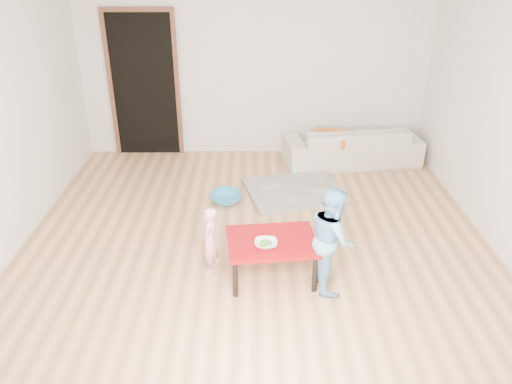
{
  "coord_description": "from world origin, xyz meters",
  "views": [
    {
      "loc": [
        -0.03,
        -4.67,
        2.9
      ],
      "look_at": [
        0.0,
        -0.2,
        0.65
      ],
      "focal_mm": 35.0,
      "sensor_mm": 36.0,
      "label": 1
    }
  ],
  "objects_px": {
    "sofa": "(352,145)",
    "red_table": "(272,258)",
    "basin": "(226,198)",
    "child_blue": "(332,239)",
    "bowl": "(266,244)",
    "child_pink": "(210,240)"
  },
  "relations": [
    {
      "from": "red_table",
      "to": "basin",
      "type": "bearing_deg",
      "value": 108.39
    },
    {
      "from": "sofa",
      "to": "child_pink",
      "type": "distance_m",
      "value": 3.24
    },
    {
      "from": "sofa",
      "to": "child_pink",
      "type": "xyz_separation_m",
      "value": [
        -1.85,
        -2.67,
        0.06
      ]
    },
    {
      "from": "sofa",
      "to": "child_pink",
      "type": "bearing_deg",
      "value": 47.87
    },
    {
      "from": "sofa",
      "to": "basin",
      "type": "bearing_deg",
      "value": 27.58
    },
    {
      "from": "child_blue",
      "to": "child_pink",
      "type": "bearing_deg",
      "value": 73.71
    },
    {
      "from": "bowl",
      "to": "child_pink",
      "type": "bearing_deg",
      "value": 158.13
    },
    {
      "from": "child_blue",
      "to": "bowl",
      "type": "bearing_deg",
      "value": 83.77
    },
    {
      "from": "bowl",
      "to": "child_pink",
      "type": "height_order",
      "value": "child_pink"
    },
    {
      "from": "bowl",
      "to": "child_blue",
      "type": "bearing_deg",
      "value": -1.35
    },
    {
      "from": "sofa",
      "to": "bowl",
      "type": "distance_m",
      "value": 3.17
    },
    {
      "from": "sofa",
      "to": "child_pink",
      "type": "relative_size",
      "value": 2.79
    },
    {
      "from": "child_blue",
      "to": "red_table",
      "type": "bearing_deg",
      "value": 72.28
    },
    {
      "from": "bowl",
      "to": "child_blue",
      "type": "xyz_separation_m",
      "value": [
        0.6,
        -0.01,
        0.06
      ]
    },
    {
      "from": "sofa",
      "to": "red_table",
      "type": "height_order",
      "value": "sofa"
    },
    {
      "from": "sofa",
      "to": "bowl",
      "type": "xyz_separation_m",
      "value": [
        -1.31,
        -2.88,
        0.16
      ]
    },
    {
      "from": "child_blue",
      "to": "basin",
      "type": "xyz_separation_m",
      "value": [
        -1.05,
        1.66,
        -0.44
      ]
    },
    {
      "from": "bowl",
      "to": "basin",
      "type": "bearing_deg",
      "value": 105.34
    },
    {
      "from": "red_table",
      "to": "basin",
      "type": "distance_m",
      "value": 1.63
    },
    {
      "from": "sofa",
      "to": "basin",
      "type": "distance_m",
      "value": 2.17
    },
    {
      "from": "basin",
      "to": "child_blue",
      "type": "bearing_deg",
      "value": -57.72
    },
    {
      "from": "red_table",
      "to": "bowl",
      "type": "bearing_deg",
      "value": -118.69
    }
  ]
}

